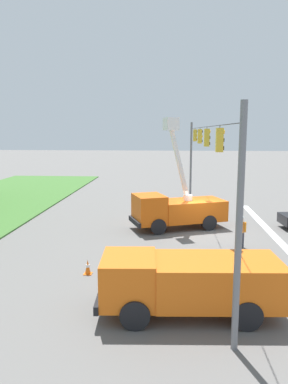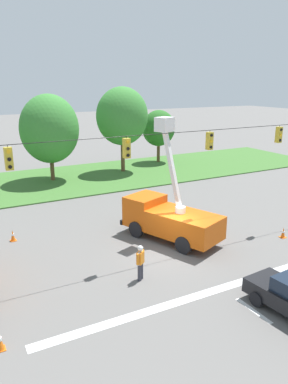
{
  "view_description": "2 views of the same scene",
  "coord_description": "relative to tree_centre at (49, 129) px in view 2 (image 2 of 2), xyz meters",
  "views": [
    {
      "loc": [
        -23.36,
        1.93,
        6.38
      ],
      "look_at": [
        -0.32,
        3.59,
        2.6
      ],
      "focal_mm": 35.0,
      "sensor_mm": 36.0,
      "label": 1
    },
    {
      "loc": [
        -10.35,
        -16.21,
        9.09
      ],
      "look_at": [
        0.61,
        4.32,
        2.24
      ],
      "focal_mm": 35.0,
      "sensor_mm": 36.0,
      "label": 2
    }
  ],
  "objects": [
    {
      "name": "tree_centre",
      "position": [
        0.0,
        0.0,
        0.0
      ],
      "size": [
        5.41,
        5.31,
        8.11
      ],
      "color": "brown",
      "rests_on": "ground"
    },
    {
      "name": "traffic_cone_mid_left",
      "position": [
        8.74,
        -20.08,
        -4.63
      ],
      "size": [
        0.36,
        0.36,
        0.64
      ],
      "color": "orange",
      "rests_on": "ground"
    },
    {
      "name": "traffic_cone_foreground_left",
      "position": [
        -5.83,
        -12.86,
        -4.61
      ],
      "size": [
        0.36,
        0.36,
        0.68
      ],
      "color": "orange",
      "rests_on": "ground"
    },
    {
      "name": "signal_gantry",
      "position": [
        1.64,
        -18.47,
        -0.36
      ],
      "size": [
        26.2,
        0.33,
        7.2
      ],
      "color": "slate",
      "rests_on": "ground"
    },
    {
      "name": "tree_east",
      "position": [
        7.5,
        0.23,
        0.82
      ],
      "size": [
        5.35,
        4.69,
        8.7
      ],
      "color": "brown",
      "rests_on": "ground"
    },
    {
      "name": "tree_far_east",
      "position": [
        13.16,
        2.58,
        -0.93
      ],
      "size": [
        3.9,
        3.37,
        6.07
      ],
      "color": "brown",
      "rests_on": "ground"
    },
    {
      "name": "traffic_cone_near_bucket",
      "position": [
        5.24,
        -14.83,
        -4.55
      ],
      "size": [
        0.36,
        0.36,
        0.8
      ],
      "color": "orange",
      "rests_on": "ground"
    },
    {
      "name": "ground_plane",
      "position": [
        1.72,
        -18.47,
        -4.94
      ],
      "size": [
        200.0,
        200.0,
        0.0
      ],
      "primitive_type": "plane",
      "color": "#605E5B"
    },
    {
      "name": "utility_truck_bucket_lift",
      "position": [
        2.53,
        -16.93,
        -3.54
      ],
      "size": [
        4.43,
        6.57,
        7.21
      ],
      "color": "#D6560F",
      "rests_on": "ground"
    },
    {
      "name": "lane_markings",
      "position": [
        1.72,
        -24.41,
        -4.94
      ],
      "size": [
        17.6,
        15.25,
        0.01
      ],
      "color": "silver",
      "rests_on": "ground"
    },
    {
      "name": "grass_verge",
      "position": [
        1.72,
        -0.47,
        -4.89
      ],
      "size": [
        56.0,
        12.0,
        0.1
      ],
      "primitive_type": "cube",
      "color": "#3D6B2D",
      "rests_on": "ground"
    },
    {
      "name": "road_worker",
      "position": [
        -1.25,
        -20.47,
        -3.94
      ],
      "size": [
        0.54,
        0.43,
        1.77
      ],
      "color": "#383842",
      "rests_on": "ground"
    }
  ]
}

